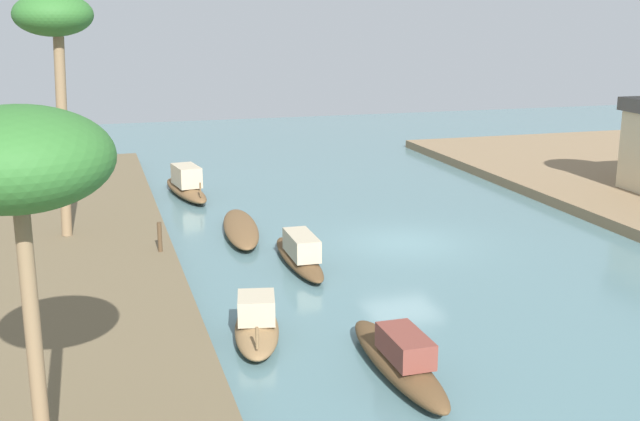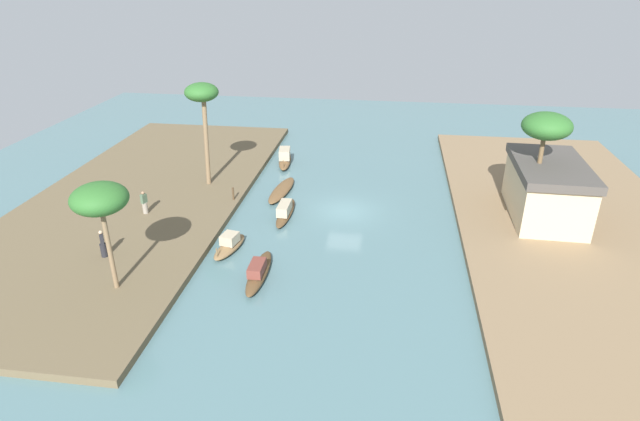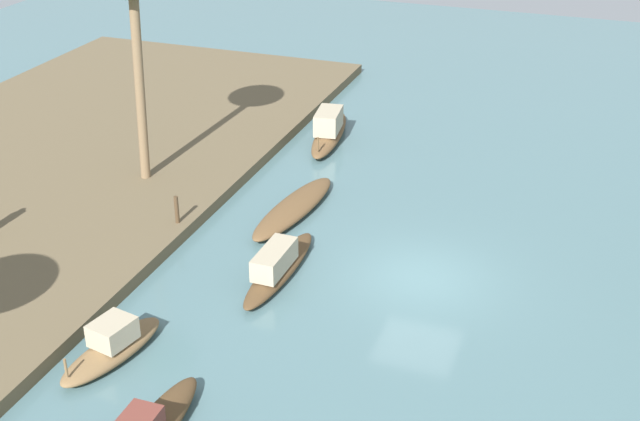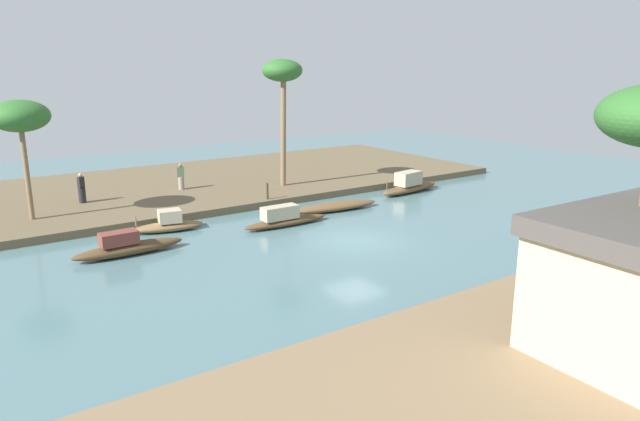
% 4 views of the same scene
% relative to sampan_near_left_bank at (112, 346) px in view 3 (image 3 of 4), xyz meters
% --- Properties ---
extents(river_water, '(68.08, 68.08, 0.00)m').
position_rel_sampan_near_left_bank_xyz_m(river_water, '(-6.58, 6.56, -0.37)').
color(river_water, slate).
rests_on(river_water, ground).
extents(sampan_near_left_bank, '(3.59, 1.73, 1.08)m').
position_rel_sampan_near_left_bank_xyz_m(sampan_near_left_bank, '(0.00, 0.00, 0.00)').
color(sampan_near_left_bank, brown).
rests_on(sampan_near_left_bank, river_water).
extents(sampan_open_hull, '(5.42, 1.74, 0.48)m').
position_rel_sampan_near_left_bank_xyz_m(sampan_open_hull, '(-9.21, 1.38, -0.13)').
color(sampan_open_hull, brown).
rests_on(sampan_open_hull, river_water).
extents(sampan_midstream, '(5.25, 1.77, 1.36)m').
position_rel_sampan_near_left_bank_xyz_m(sampan_midstream, '(-15.91, 0.29, 0.11)').
color(sampan_midstream, brown).
rests_on(sampan_midstream, river_water).
extents(sampan_with_red_awning, '(4.80, 0.96, 1.08)m').
position_rel_sampan_near_left_bank_xyz_m(sampan_with_red_awning, '(-5.18, 2.47, 0.03)').
color(sampan_with_red_awning, brown).
rests_on(sampan_with_red_awning, river_water).
extents(mooring_post, '(0.14, 0.14, 0.95)m').
position_rel_sampan_near_left_bank_xyz_m(mooring_post, '(-6.57, -1.67, 0.52)').
color(mooring_post, '#4C3823').
rests_on(mooring_post, riverbank_left).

